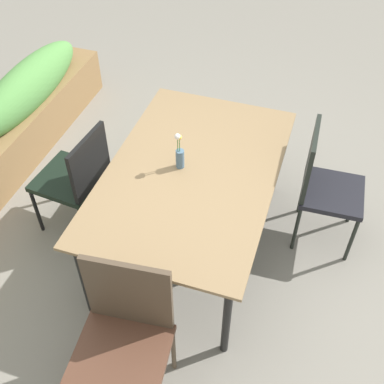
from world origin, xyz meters
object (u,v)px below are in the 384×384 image
(dining_table, at_px, (192,177))
(chair_near_right, at_px, (323,182))
(chair_end_left, at_px, (123,335))
(chair_far_side, at_px, (77,175))
(flower_vase, at_px, (180,154))

(dining_table, xyz_separation_m, chair_near_right, (0.38, -0.84, -0.15))
(chair_end_left, bearing_deg, chair_near_right, -125.00)
(dining_table, height_order, chair_far_side, chair_far_side)
(chair_end_left, bearing_deg, chair_far_side, -57.42)
(chair_near_right, bearing_deg, dining_table, -68.09)
(chair_near_right, bearing_deg, chair_far_side, -77.44)
(chair_near_right, bearing_deg, chair_end_left, -31.66)
(chair_far_side, height_order, chair_near_right, chair_near_right)
(flower_vase, bearing_deg, dining_table, -100.90)
(chair_end_left, relative_size, chair_far_side, 1.11)
(dining_table, distance_m, chair_end_left, 1.14)
(flower_vase, bearing_deg, chair_near_right, -68.84)
(chair_end_left, distance_m, chair_far_side, 1.35)
(flower_vase, bearing_deg, chair_far_side, 96.51)
(dining_table, bearing_deg, flower_vase, 79.10)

